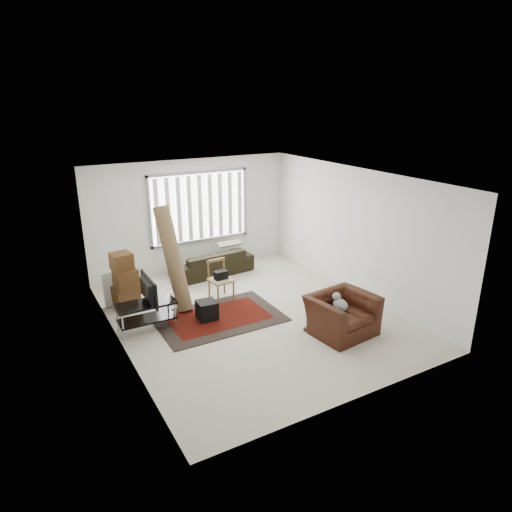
{
  "coord_description": "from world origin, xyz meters",
  "views": [
    {
      "loc": [
        -3.9,
        -7.03,
        4.05
      ],
      "look_at": [
        0.33,
        0.43,
        1.05
      ],
      "focal_mm": 32.0,
      "sensor_mm": 36.0,
      "label": 1
    }
  ],
  "objects": [
    {
      "name": "room",
      "position": [
        0.03,
        0.51,
        1.76
      ],
      "size": [
        6.0,
        6.02,
        2.71
      ],
      "color": "beige",
      "rests_on": "ground"
    },
    {
      "name": "side_chair",
      "position": [
        -0.17,
        1.06,
        0.46
      ],
      "size": [
        0.48,
        0.48,
        0.83
      ],
      "rotation": [
        0.0,
        0.0,
        0.09
      ],
      "color": "#9B8B65",
      "rests_on": "ground"
    },
    {
      "name": "sofa",
      "position": [
        0.25,
        2.45,
        0.38
      ],
      "size": [
        2.01,
        0.99,
        0.75
      ],
      "primitive_type": "imported",
      "rotation": [
        0.0,
        0.0,
        3.22
      ],
      "color": "black",
      "rests_on": "ground"
    },
    {
      "name": "rolled_rug",
      "position": [
        -1.17,
        1.08,
        1.05
      ],
      "size": [
        0.63,
        0.87,
        2.11
      ],
      "primitive_type": "cylinder",
      "rotation": [
        -0.25,
        0.0,
        0.43
      ],
      "color": "brown",
      "rests_on": "ground"
    },
    {
      "name": "tv",
      "position": [
        -1.95,
        0.46,
        0.78
      ],
      "size": [
        0.11,
        0.86,
        0.5
      ],
      "primitive_type": "imported",
      "rotation": [
        0.0,
        0.0,
        1.57
      ],
      "color": "black",
      "rests_on": "tv_stand"
    },
    {
      "name": "persian_rug",
      "position": [
        -0.62,
        0.23,
        0.01
      ],
      "size": [
        2.37,
        1.59,
        0.02
      ],
      "color": "black",
      "rests_on": "ground"
    },
    {
      "name": "subwoofer",
      "position": [
        -0.83,
        0.29,
        0.2
      ],
      "size": [
        0.37,
        0.37,
        0.36
      ],
      "primitive_type": "cube",
      "rotation": [
        0.0,
        0.0,
        -0.04
      ],
      "color": "black",
      "rests_on": "persian_rug"
    },
    {
      "name": "armchair",
      "position": [
        1.07,
        -1.39,
        0.42
      ],
      "size": [
        1.21,
        1.09,
        0.83
      ],
      "rotation": [
        0.0,
        0.0,
        0.11
      ],
      "color": "#33150A",
      "rests_on": "ground"
    },
    {
      "name": "tv_stand",
      "position": [
        -1.95,
        0.46,
        0.39
      ],
      "size": [
        1.07,
        0.48,
        0.53
      ],
      "color": "black",
      "rests_on": "ground"
    },
    {
      "name": "white_flatpack",
      "position": [
        -2.15,
        1.87,
        0.35
      ],
      "size": [
        0.56,
        0.25,
        0.69
      ],
      "primitive_type": "cube",
      "rotation": [
        -0.19,
        0.0,
        0.09
      ],
      "color": "silver",
      "rests_on": "ground"
    },
    {
      "name": "moving_boxes",
      "position": [
        -2.02,
        1.63,
        0.53
      ],
      "size": [
        0.52,
        0.49,
        1.15
      ],
      "color": "#56371B",
      "rests_on": "ground"
    }
  ]
}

